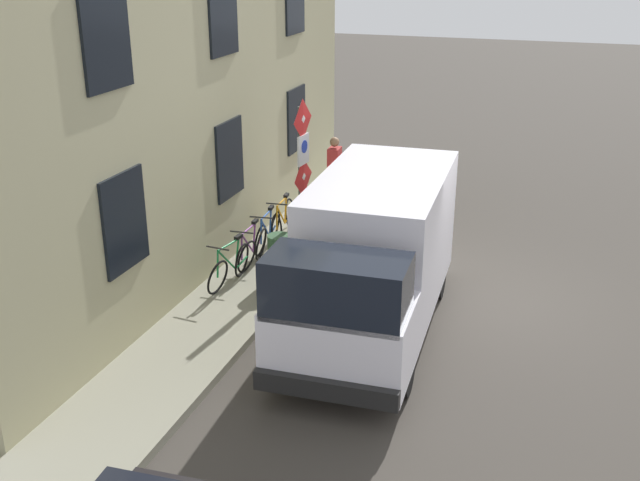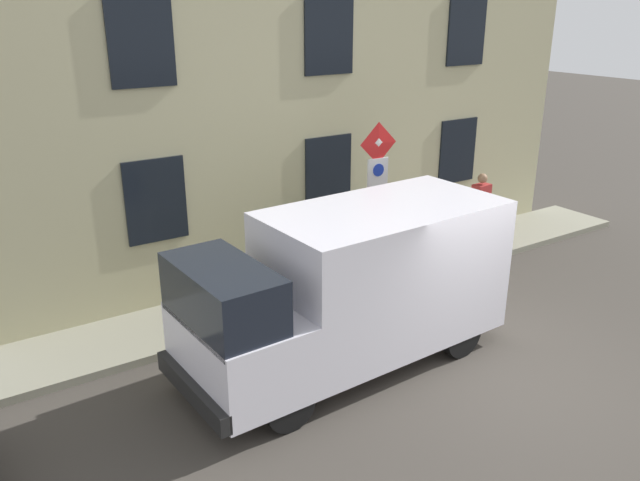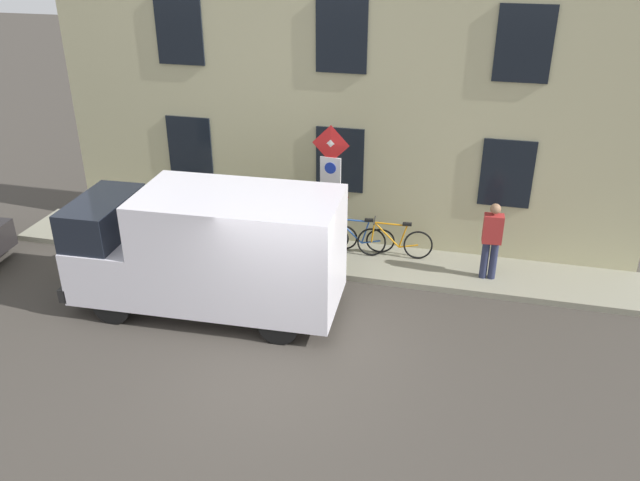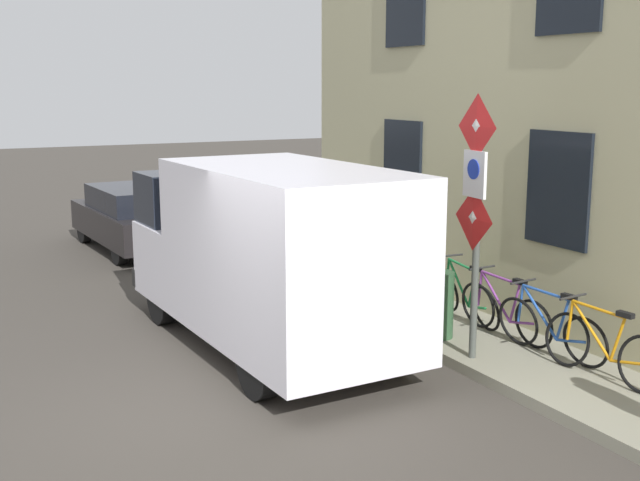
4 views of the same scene
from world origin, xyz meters
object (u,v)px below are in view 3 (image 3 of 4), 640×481
object	(u,v)px
bicycle_blue	(357,238)
pedestrian	(492,239)
sign_post_stacked	(331,183)
bicycle_green	(285,230)
delivery_van	(211,249)
bicycle_orange	(394,242)
bicycle_purple	(321,234)
litter_bin	(292,243)

from	to	relation	value
bicycle_blue	pedestrian	world-z (taller)	pedestrian
sign_post_stacked	bicycle_green	distance (m)	2.30
sign_post_stacked	delivery_van	xyz separation A→B (m)	(-1.90, 1.93, -0.83)
bicycle_orange	bicycle_blue	distance (m)	0.86
bicycle_purple	pedestrian	world-z (taller)	pedestrian
delivery_van	bicycle_orange	distance (m)	4.35
bicycle_orange	bicycle_green	bearing A→B (deg)	-5.69
bicycle_blue	bicycle_green	size ratio (longest dim) A/B	1.00
delivery_van	bicycle_blue	distance (m)	3.76
delivery_van	litter_bin	distance (m)	2.41
bicycle_green	pedestrian	bearing A→B (deg)	179.81
delivery_van	bicycle_orange	xyz separation A→B (m)	(2.82, -3.21, -0.82)
bicycle_blue	bicycle_orange	bearing A→B (deg)	173.27
sign_post_stacked	pedestrian	distance (m)	3.57
bicycle_green	litter_bin	xyz separation A→B (m)	(-0.78, -0.40, 0.08)
pedestrian	litter_bin	world-z (taller)	pedestrian
sign_post_stacked	pedestrian	xyz separation A→B (m)	(0.44, -3.37, -1.10)
delivery_van	litter_bin	world-z (taller)	delivery_van
bicycle_orange	bicycle_purple	world-z (taller)	same
pedestrian	litter_bin	xyz separation A→B (m)	(-0.30, 4.26, -0.48)
bicycle_green	bicycle_blue	bearing A→B (deg)	-174.38
bicycle_orange	pedestrian	bearing A→B (deg)	161.44
bicycle_purple	bicycle_green	bearing A→B (deg)	-3.58
sign_post_stacked	bicycle_orange	distance (m)	2.29
bicycle_blue	litter_bin	xyz separation A→B (m)	(-0.77, 1.32, 0.08)
litter_bin	bicycle_orange	bearing A→B (deg)	-70.42
bicycle_orange	bicycle_green	world-z (taller)	same
bicycle_orange	litter_bin	xyz separation A→B (m)	(-0.77, 2.18, 0.08)
bicycle_green	litter_bin	bearing A→B (deg)	123.04
bicycle_purple	pedestrian	xyz separation A→B (m)	(-0.48, -3.80, 0.56)
sign_post_stacked	bicycle_orange	xyz separation A→B (m)	(0.92, -1.28, -1.66)
delivery_van	bicycle_purple	bearing A→B (deg)	-120.10
bicycle_orange	bicycle_purple	xyz separation A→B (m)	(0.00, 1.72, 0.00)
sign_post_stacked	bicycle_orange	size ratio (longest dim) A/B	1.83
bicycle_orange	bicycle_blue	bearing A→B (deg)	-5.65
litter_bin	sign_post_stacked	bearing A→B (deg)	-99.29
bicycle_purple	litter_bin	xyz separation A→B (m)	(-0.78, 0.46, 0.08)
sign_post_stacked	bicycle_blue	bearing A→B (deg)	-24.64
bicycle_orange	delivery_van	bearing A→B (deg)	35.62
bicycle_blue	delivery_van	bearing A→B (deg)	43.43
bicycle_purple	litter_bin	distance (m)	0.90
pedestrian	bicycle_blue	bearing A→B (deg)	-102.15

